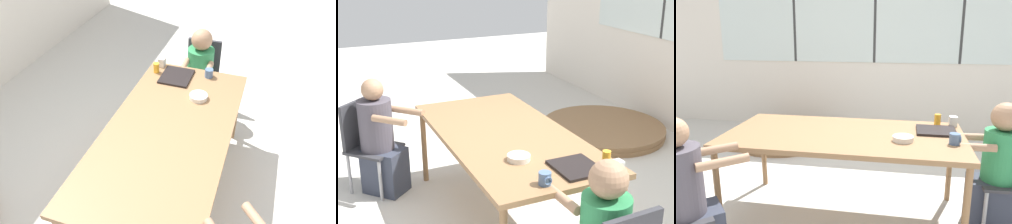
{
  "view_description": "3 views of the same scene",
  "coord_description": "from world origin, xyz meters",
  "views": [
    {
      "loc": [
        -1.84,
        -0.61,
        2.47
      ],
      "look_at": [
        0.0,
        0.0,
        0.94
      ],
      "focal_mm": 35.0,
      "sensor_mm": 36.0,
      "label": 1
    },
    {
      "loc": [
        3.12,
        -1.4,
        2.14
      ],
      "look_at": [
        0.0,
        0.0,
        0.94
      ],
      "focal_mm": 50.0,
      "sensor_mm": 36.0,
      "label": 2
    },
    {
      "loc": [
        0.47,
        -2.57,
        1.59
      ],
      "look_at": [
        0.0,
        0.0,
        0.94
      ],
      "focal_mm": 35.0,
      "sensor_mm": 36.0,
      "label": 3
    }
  ],
  "objects": [
    {
      "name": "ground_plane",
      "position": [
        0.0,
        0.0,
        0.0
      ],
      "size": [
        16.0,
        16.0,
        0.0
      ],
      "primitive_type": "plane",
      "color": "beige"
    },
    {
      "name": "coffee_mug",
      "position": [
        0.87,
        -0.13,
        0.8
      ],
      "size": [
        0.09,
        0.08,
        0.08
      ],
      "color": "slate",
      "rests_on": "dining_table"
    },
    {
      "name": "person_woman_green_shirt",
      "position": [
        1.23,
        0.05,
        0.49
      ],
      "size": [
        0.55,
        0.33,
        1.06
      ],
      "rotation": [
        0.0,
        0.0,
        -4.67
      ],
      "color": "#333847",
      "rests_on": "ground_plane"
    },
    {
      "name": "milk_carton_small",
      "position": [
        0.92,
        0.38,
        0.8
      ],
      "size": [
        0.07,
        0.07,
        0.09
      ],
      "color": "silver",
      "rests_on": "dining_table"
    },
    {
      "name": "juice_glass",
      "position": [
        0.79,
        0.39,
        0.81
      ],
      "size": [
        0.06,
        0.06,
        0.1
      ],
      "color": "gold",
      "rests_on": "dining_table"
    },
    {
      "name": "chair_for_woman_green_shirt",
      "position": [
        1.39,
        0.05,
        0.5
      ],
      "size": [
        0.42,
        0.42,
        0.84
      ],
      "rotation": [
        0.0,
        0.0,
        -4.67
      ],
      "color": "#333338",
      "rests_on": "ground_plane"
    },
    {
      "name": "bowl_white_shallow",
      "position": [
        0.49,
        -0.12,
        0.78
      ],
      "size": [
        0.16,
        0.16,
        0.04
      ],
      "color": "silver",
      "rests_on": "dining_table"
    },
    {
      "name": "dining_table",
      "position": [
        0.0,
        0.0,
        0.71
      ],
      "size": [
        1.97,
        0.97,
        0.76
      ],
      "color": "olive",
      "rests_on": "ground_plane"
    },
    {
      "name": "food_tray_dark",
      "position": [
        0.76,
        0.17,
        0.77
      ],
      "size": [
        0.32,
        0.29,
        0.02
      ],
      "color": "black",
      "rests_on": "dining_table"
    }
  ]
}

